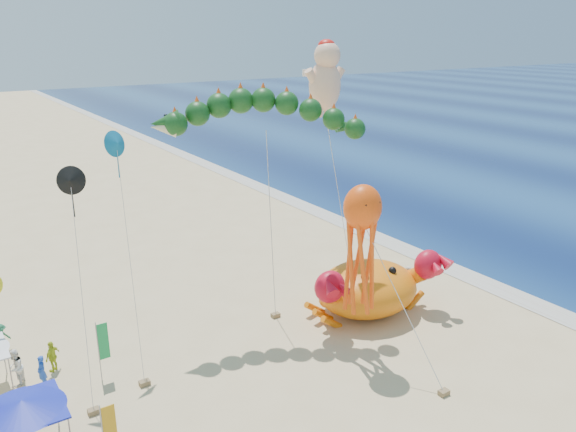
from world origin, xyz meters
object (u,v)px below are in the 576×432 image
object	(u,v)px
cherub_kite	(326,77)
octopus_kite	(361,239)
dragon_kite	(263,121)
canopy_blue	(22,406)
crab_inflatable	(369,287)

from	to	relation	value
cherub_kite	octopus_kite	bearing A→B (deg)	-114.74
dragon_kite	cherub_kite	distance (m)	6.59
canopy_blue	cherub_kite	bearing A→B (deg)	19.49
cherub_kite	canopy_blue	bearing A→B (deg)	-160.51
cherub_kite	dragon_kite	bearing A→B (deg)	-158.77
canopy_blue	octopus_kite	bearing A→B (deg)	-4.16
dragon_kite	cherub_kite	world-z (taller)	cherub_kite
octopus_kite	dragon_kite	bearing A→B (deg)	109.53
crab_inflatable	canopy_blue	distance (m)	19.62
dragon_kite	canopy_blue	bearing A→B (deg)	-161.25
canopy_blue	crab_inflatable	bearing A→B (deg)	5.51
cherub_kite	octopus_kite	world-z (taller)	cherub_kite
octopus_kite	cherub_kite	bearing A→B (deg)	65.26
cherub_kite	canopy_blue	size ratio (longest dim) A/B	4.86
octopus_kite	canopy_blue	bearing A→B (deg)	175.84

